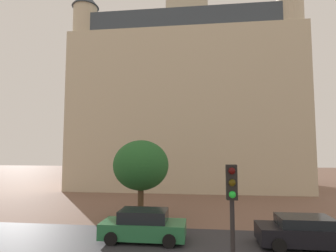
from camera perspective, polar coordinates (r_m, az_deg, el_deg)
The scene contains 6 objects.
ground_plane at distance 14.66m, azimuth -1.05°, elevation -23.32°, with size 120.00×120.00×0.00m, color brown.
landmark_building at distance 35.94m, azimuth 3.81°, elevation 5.17°, with size 26.83×13.87×34.20m.
car_green at distance 14.88m, azimuth -5.13°, elevation -20.08°, with size 4.30×2.00×1.54m.
car_black at distance 15.41m, azimuth 26.74°, elevation -19.20°, with size 4.41×2.05×1.42m.
traffic_light_pole at distance 7.55m, azimuth 13.30°, elevation -17.45°, with size 0.28×0.34×4.23m.
tree_curb_far at distance 18.64m, azimuth -5.68°, elevation -8.19°, with size 3.73×3.73×5.25m.
Camera 1 is at (1.87, -3.78, 4.63)m, focal length 29.13 mm.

